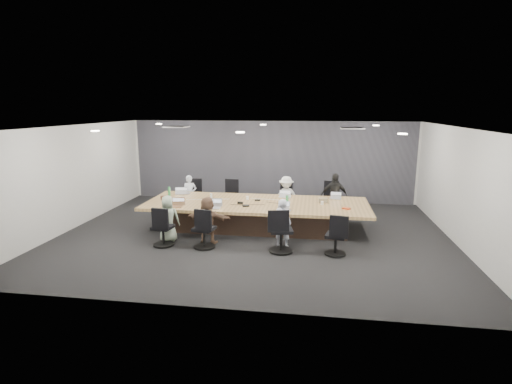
# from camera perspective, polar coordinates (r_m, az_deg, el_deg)

# --- Properties ---
(floor) EXTENTS (10.00, 8.00, 0.00)m
(floor) POSITION_cam_1_polar(r_m,az_deg,el_deg) (10.56, -0.32, -6.03)
(floor) COLOR black
(floor) RESTS_ON ground
(ceiling) EXTENTS (10.00, 8.00, 0.00)m
(ceiling) POSITION_cam_1_polar(r_m,az_deg,el_deg) (10.05, -0.34, 9.33)
(ceiling) COLOR white
(ceiling) RESTS_ON wall_back
(wall_back) EXTENTS (10.00, 0.00, 2.80)m
(wall_back) POSITION_cam_1_polar(r_m,az_deg,el_deg) (14.13, 2.17, 4.42)
(wall_back) COLOR beige
(wall_back) RESTS_ON ground
(wall_front) EXTENTS (10.00, 0.00, 2.80)m
(wall_front) POSITION_cam_1_polar(r_m,az_deg,el_deg) (6.40, -5.87, -5.11)
(wall_front) COLOR beige
(wall_front) RESTS_ON ground
(wall_left) EXTENTS (0.00, 8.00, 2.80)m
(wall_left) POSITION_cam_1_polar(r_m,az_deg,el_deg) (12.03, -24.60, 1.97)
(wall_left) COLOR beige
(wall_left) RESTS_ON ground
(wall_right) EXTENTS (0.00, 8.00, 2.80)m
(wall_right) POSITION_cam_1_polar(r_m,az_deg,el_deg) (10.67, 27.26, 0.56)
(wall_right) COLOR beige
(wall_right) RESTS_ON ground
(curtain) EXTENTS (9.80, 0.04, 2.80)m
(curtain) POSITION_cam_1_polar(r_m,az_deg,el_deg) (14.05, 2.13, 4.37)
(curtain) COLOR #4E4D58
(curtain) RESTS_ON ground
(conference_table) EXTENTS (6.00, 2.20, 0.74)m
(conference_table) POSITION_cam_1_polar(r_m,az_deg,el_deg) (10.92, 0.08, -3.22)
(conference_table) COLOR #3D291F
(conference_table) RESTS_ON ground
(chair_0) EXTENTS (0.58, 0.58, 0.80)m
(chair_0) POSITION_cam_1_polar(r_m,az_deg,el_deg) (13.04, -8.95, -0.85)
(chair_0) COLOR black
(chair_0) RESTS_ON ground
(chair_1) EXTENTS (0.58, 0.58, 0.82)m
(chair_1) POSITION_cam_1_polar(r_m,az_deg,el_deg) (12.72, -3.58, -0.99)
(chair_1) COLOR black
(chair_1) RESTS_ON ground
(chair_2) EXTENTS (0.58, 0.58, 0.73)m
(chair_2) POSITION_cam_1_polar(r_m,az_deg,el_deg) (12.49, 4.45, -1.46)
(chair_2) COLOR black
(chair_2) RESTS_ON ground
(chair_3) EXTENTS (0.73, 0.73, 0.86)m
(chair_3) POSITION_cam_1_polar(r_m,az_deg,el_deg) (12.46, 10.99, -1.37)
(chair_3) COLOR black
(chair_3) RESTS_ON ground
(chair_4) EXTENTS (0.59, 0.59, 0.77)m
(chair_4) POSITION_cam_1_polar(r_m,az_deg,el_deg) (9.85, -13.14, -5.35)
(chair_4) COLOR black
(chair_4) RESTS_ON ground
(chair_5) EXTENTS (0.63, 0.63, 0.79)m
(chair_5) POSITION_cam_1_polar(r_m,az_deg,el_deg) (9.53, -7.43, -5.68)
(chair_5) COLOR black
(chair_5) RESTS_ON ground
(chair_6) EXTENTS (0.70, 0.70, 0.88)m
(chair_6) POSITION_cam_1_polar(r_m,az_deg,el_deg) (9.20, 3.60, -5.95)
(chair_6) COLOR black
(chair_6) RESTS_ON ground
(chair_7) EXTENTS (0.60, 0.60, 0.75)m
(chair_7) POSITION_cam_1_polar(r_m,az_deg,el_deg) (9.20, 11.31, -6.57)
(chair_7) COLOR black
(chair_7) RESTS_ON ground
(person_0) EXTENTS (0.47, 0.35, 1.19)m
(person_0) POSITION_cam_1_polar(r_m,az_deg,el_deg) (12.67, -9.45, -0.32)
(person_0) COLOR silver
(person_0) RESTS_ON ground
(laptop_0) EXTENTS (0.38, 0.28, 0.02)m
(laptop_0) POSITION_cam_1_polar(r_m,az_deg,el_deg) (12.13, -10.26, -0.17)
(laptop_0) COLOR #B2B2B7
(laptop_0) RESTS_ON conference_table
(person_2) EXTENTS (0.88, 0.61, 1.24)m
(person_2) POSITION_cam_1_polar(r_m,az_deg,el_deg) (12.09, 4.35, -0.67)
(person_2) COLOR silver
(person_2) RESTS_ON ground
(laptop_2) EXTENTS (0.35, 0.26, 0.02)m
(laptop_2) POSITION_cam_1_polar(r_m,az_deg,el_deg) (11.53, 4.16, -0.65)
(laptop_2) COLOR #B2B2B7
(laptop_2) RESTS_ON conference_table
(person_3) EXTENTS (0.84, 0.42, 1.37)m
(person_3) POSITION_cam_1_polar(r_m,az_deg,el_deg) (12.06, 11.10, -0.57)
(person_3) COLOR black
(person_3) RESTS_ON ground
(laptop_3) EXTENTS (0.31, 0.23, 0.02)m
(laptop_3) POSITION_cam_1_polar(r_m,az_deg,el_deg) (11.51, 11.22, -0.87)
(laptop_3) COLOR #B2B2B7
(laptop_3) RESTS_ON conference_table
(person_4) EXTENTS (0.63, 0.48, 1.16)m
(person_4) POSITION_cam_1_polar(r_m,az_deg,el_deg) (10.11, -12.47, -3.73)
(person_4) COLOR #9AAE94
(person_4) RESTS_ON ground
(laptop_4) EXTENTS (0.38, 0.30, 0.02)m
(laptop_4) POSITION_cam_1_polar(r_m,az_deg,el_deg) (10.56, -11.46, -2.05)
(laptop_4) COLOR #8C6647
(laptop_4) RESTS_ON conference_table
(person_5) EXTENTS (1.10, 0.41, 1.17)m
(person_5) POSITION_cam_1_polar(r_m,az_deg,el_deg) (9.79, -6.90, -3.99)
(person_5) COLOR brown
(person_5) RESTS_ON ground
(laptop_5) EXTENTS (0.37, 0.27, 0.02)m
(laptop_5) POSITION_cam_1_polar(r_m,az_deg,el_deg) (10.26, -6.11, -2.28)
(laptop_5) COLOR #B2B2B7
(laptop_5) RESTS_ON conference_table
(person_6) EXTENTS (0.48, 0.36, 1.18)m
(person_6) POSITION_cam_1_polar(r_m,az_deg,el_deg) (9.48, 3.80, -4.44)
(person_6) COLOR silver
(person_6) RESTS_ON ground
(laptop_6) EXTENTS (0.33, 0.25, 0.02)m
(laptop_6) POSITION_cam_1_polar(r_m,az_deg,el_deg) (9.97, 4.08, -2.67)
(laptop_6) COLOR #B2B2B7
(laptop_6) RESTS_ON conference_table
(bottle_green_left) EXTENTS (0.09, 0.09, 0.26)m
(bottle_green_left) POSITION_cam_1_polar(r_m,az_deg,el_deg) (11.91, -12.29, 0.11)
(bottle_green_left) COLOR #308D46
(bottle_green_left) RESTS_ON conference_table
(bottle_green_right) EXTENTS (0.08, 0.08, 0.26)m
(bottle_green_right) POSITION_cam_1_polar(r_m,az_deg,el_deg) (10.51, 4.46, -1.22)
(bottle_green_right) COLOR #308D46
(bottle_green_right) RESTS_ON conference_table
(bottle_clear) EXTENTS (0.07, 0.07, 0.21)m
(bottle_clear) POSITION_cam_1_polar(r_m,az_deg,el_deg) (11.02, -6.42, -0.77)
(bottle_clear) COLOR silver
(bottle_clear) RESTS_ON conference_table
(cup_white_far) EXTENTS (0.09, 0.09, 0.10)m
(cup_white_far) POSITION_cam_1_polar(r_m,az_deg,el_deg) (11.15, -1.24, -0.85)
(cup_white_far) COLOR white
(cup_white_far) RESTS_ON conference_table
(cup_white_near) EXTENTS (0.10, 0.10, 0.09)m
(cup_white_near) POSITION_cam_1_polar(r_m,az_deg,el_deg) (10.72, 9.44, -1.55)
(cup_white_near) COLOR white
(cup_white_near) RESTS_ON conference_table
(mug_brown) EXTENTS (0.10, 0.10, 0.11)m
(mug_brown) POSITION_cam_1_polar(r_m,az_deg,el_deg) (11.42, -13.26, -0.81)
(mug_brown) COLOR brown
(mug_brown) RESTS_ON conference_table
(mic_left) EXTENTS (0.20, 0.17, 0.03)m
(mic_left) POSITION_cam_1_polar(r_m,az_deg,el_deg) (10.40, -1.47, -1.98)
(mic_left) COLOR black
(mic_left) RESTS_ON conference_table
(mic_right) EXTENTS (0.17, 0.12, 0.03)m
(mic_right) POSITION_cam_1_polar(r_m,az_deg,el_deg) (11.03, 0.21, -1.17)
(mic_right) COLOR black
(mic_right) RESTS_ON conference_table
(stapler) EXTENTS (0.16, 0.07, 0.06)m
(stapler) POSITION_cam_1_polar(r_m,az_deg,el_deg) (10.67, -2.26, -1.55)
(stapler) COLOR black
(stapler) RESTS_ON conference_table
(canvas_bag) EXTENTS (0.24, 0.16, 0.12)m
(canvas_bag) POSITION_cam_1_polar(r_m,az_deg,el_deg) (10.96, 9.56, -1.17)
(canvas_bag) COLOR #8F7E5C
(canvas_bag) RESTS_ON conference_table
(snack_packet) EXTENTS (0.22, 0.19, 0.04)m
(snack_packet) POSITION_cam_1_polar(r_m,az_deg,el_deg) (10.37, 12.77, -2.30)
(snack_packet) COLOR #CB461B
(snack_packet) RESTS_ON conference_table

